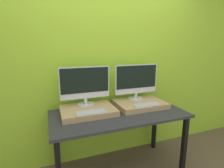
% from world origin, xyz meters
% --- Properties ---
extents(wall_back, '(8.00, 0.04, 2.60)m').
position_xyz_m(wall_back, '(0.00, 0.82, 1.30)').
color(wall_back, '#9ED12D').
rests_on(wall_back, ground_plane).
extents(workbench, '(1.57, 0.75, 0.79)m').
position_xyz_m(workbench, '(0.00, 0.37, 0.71)').
color(workbench, '#2D2D33').
rests_on(workbench, ground_plane).
extents(wooden_riser_left, '(0.62, 0.46, 0.07)m').
position_xyz_m(wooden_riser_left, '(-0.34, 0.48, 0.83)').
color(wooden_riser_left, tan).
rests_on(wooden_riser_left, workbench).
extents(monitor_left, '(0.60, 0.20, 0.47)m').
position_xyz_m(monitor_left, '(-0.34, 0.60, 1.11)').
color(monitor_left, silver).
rests_on(monitor_left, wooden_riser_left).
extents(keyboard_left, '(0.32, 0.12, 0.01)m').
position_xyz_m(keyboard_left, '(-0.34, 0.33, 0.87)').
color(keyboard_left, silver).
rests_on(keyboard_left, wooden_riser_left).
extents(wooden_riser_right, '(0.62, 0.46, 0.07)m').
position_xyz_m(wooden_riser_right, '(0.34, 0.48, 0.83)').
color(wooden_riser_right, tan).
rests_on(wooden_riser_right, workbench).
extents(monitor_right, '(0.60, 0.20, 0.47)m').
position_xyz_m(monitor_right, '(0.34, 0.60, 1.11)').
color(monitor_right, silver).
rests_on(monitor_right, wooden_riser_right).
extents(keyboard_right, '(0.32, 0.12, 0.01)m').
position_xyz_m(keyboard_right, '(0.34, 0.33, 0.87)').
color(keyboard_right, silver).
rests_on(keyboard_right, wooden_riser_right).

